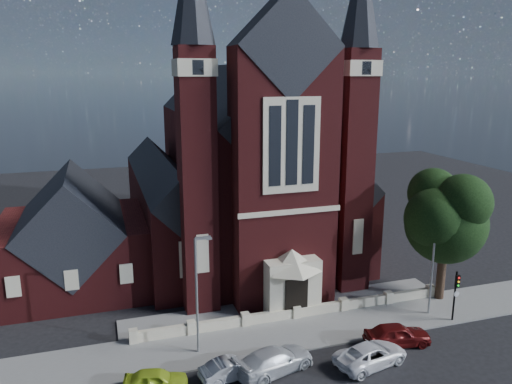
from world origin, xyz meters
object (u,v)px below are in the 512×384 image
at_px(street_lamp_right, 434,258).
at_px(car_white_suv, 371,354).
at_px(car_silver_b, 275,360).
at_px(street_tree, 450,219).
at_px(church, 237,172).
at_px(traffic_signal, 456,290).
at_px(street_lamp_left, 198,289).
at_px(parish_hall, 73,242).
at_px(car_dark_red, 397,334).
at_px(car_silver_a, 231,369).
at_px(car_lime_van, 156,380).

distance_m(street_lamp_right, car_white_suv, 9.93).
bearing_deg(car_silver_b, street_tree, -89.24).
distance_m(street_lamp_right, car_silver_b, 14.91).
bearing_deg(church, traffic_signal, -61.80).
bearing_deg(church, street_lamp_left, -112.66).
bearing_deg(parish_hall, street_lamp_left, -59.98).
relative_size(parish_hall, car_dark_red, 2.70).
bearing_deg(parish_hall, car_silver_b, -55.31).
bearing_deg(traffic_signal, church, 118.20).
distance_m(street_lamp_right, car_silver_a, 17.53).
bearing_deg(car_lime_van, traffic_signal, -74.00).
height_order(parish_hall, traffic_signal, parish_hall).
height_order(street_tree, car_white_suv, street_tree).
bearing_deg(church, car_lime_van, -116.78).
bearing_deg(traffic_signal, car_white_suv, -160.74).
relative_size(car_silver_b, car_white_suv, 1.06).
height_order(church, car_dark_red, church).
xyz_separation_m(car_silver_a, car_silver_b, (2.76, -0.13, 0.13)).
relative_size(parish_hall, car_silver_b, 2.30).
bearing_deg(car_dark_red, car_silver_b, 101.33).
relative_size(car_silver_b, car_dark_red, 1.17).
height_order(parish_hall, car_dark_red, parish_hall).
height_order(car_lime_van, car_silver_a, car_silver_a).
relative_size(parish_hall, car_silver_a, 3.15).
xyz_separation_m(car_lime_van, car_silver_a, (4.49, -0.25, 0.00)).
xyz_separation_m(street_lamp_left, car_dark_red, (13.06, -3.12, -3.83)).
bearing_deg(parish_hall, car_dark_red, -38.98).
bearing_deg(car_white_suv, parish_hall, 31.63).
bearing_deg(street_tree, church, 126.17).
height_order(street_lamp_left, car_white_suv, street_lamp_left).
xyz_separation_m(parish_hall, street_lamp_left, (8.09, -14.00, 0.59)).
bearing_deg(car_white_suv, car_dark_red, -75.19).
distance_m(street_lamp_left, traffic_signal, 19.08).
distance_m(car_lime_van, car_white_suv, 13.45).
distance_m(church, street_lamp_right, 21.76).
distance_m(church, car_lime_van, 25.85).
distance_m(church, car_white_suv, 24.85).
height_order(car_silver_a, car_dark_red, car_dark_red).
height_order(church, street_lamp_left, church).
bearing_deg(car_white_suv, car_lime_van, 70.80).
height_order(street_lamp_right, car_silver_a, street_lamp_right).
bearing_deg(street_lamp_left, traffic_signal, -4.76).
height_order(traffic_signal, car_white_suv, traffic_signal).
bearing_deg(car_silver_a, street_lamp_right, -88.42).
bearing_deg(car_white_suv, street_lamp_left, 52.66).
relative_size(church, car_silver_a, 9.00).
bearing_deg(car_silver_a, church, -26.41).
distance_m(traffic_signal, car_silver_a, 17.84).
distance_m(street_tree, car_white_suv, 13.68).
xyz_separation_m(church, street_lamp_left, (-7.91, -18.94, -3.59)).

